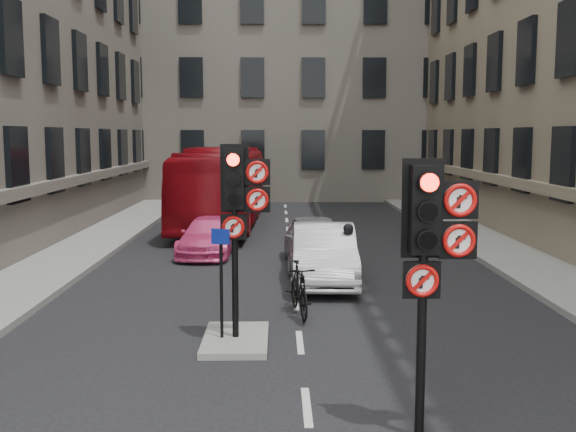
{
  "coord_description": "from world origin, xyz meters",
  "views": [
    {
      "loc": [
        -0.41,
        -7.21,
        3.87
      ],
      "look_at": [
        -0.25,
        3.23,
        2.6
      ],
      "focal_mm": 42.0,
      "sensor_mm": 36.0,
      "label": 1
    }
  ],
  "objects_px": {
    "bus_red": "(222,186)",
    "motorcyclist": "(348,255)",
    "info_sign": "(221,268)",
    "car_pink": "(209,236)",
    "car_silver": "(315,241)",
    "car_white": "(324,254)",
    "signal_near": "(431,239)",
    "signal_far": "(239,199)",
    "motorcycle": "(299,289)"
  },
  "relations": [
    {
      "from": "signal_near",
      "to": "car_white",
      "type": "relative_size",
      "value": 0.78
    },
    {
      "from": "signal_near",
      "to": "signal_far",
      "type": "height_order",
      "value": "signal_far"
    },
    {
      "from": "motorcyclist",
      "to": "signal_far",
      "type": "bearing_deg",
      "value": 81.64
    },
    {
      "from": "signal_far",
      "to": "car_white",
      "type": "distance_m",
      "value": 5.85
    },
    {
      "from": "bus_red",
      "to": "motorcycle",
      "type": "relative_size",
      "value": 6.31
    },
    {
      "from": "car_white",
      "to": "car_pink",
      "type": "height_order",
      "value": "car_white"
    },
    {
      "from": "motorcycle",
      "to": "motorcyclist",
      "type": "xyz_separation_m",
      "value": [
        1.34,
        2.83,
        0.24
      ]
    },
    {
      "from": "car_silver",
      "to": "car_pink",
      "type": "relative_size",
      "value": 1.07
    },
    {
      "from": "car_silver",
      "to": "motorcyclist",
      "type": "bearing_deg",
      "value": -76.65
    },
    {
      "from": "car_silver",
      "to": "car_pink",
      "type": "xyz_separation_m",
      "value": [
        -3.32,
        1.94,
        -0.15
      ]
    },
    {
      "from": "car_pink",
      "to": "info_sign",
      "type": "distance_m",
      "value": 9.53
    },
    {
      "from": "car_silver",
      "to": "info_sign",
      "type": "relative_size",
      "value": 2.12
    },
    {
      "from": "car_white",
      "to": "bus_red",
      "type": "height_order",
      "value": "bus_red"
    },
    {
      "from": "motorcycle",
      "to": "info_sign",
      "type": "distance_m",
      "value": 2.63
    },
    {
      "from": "car_pink",
      "to": "motorcyclist",
      "type": "relative_size",
      "value": 2.5
    },
    {
      "from": "car_white",
      "to": "info_sign",
      "type": "relative_size",
      "value": 2.23
    },
    {
      "from": "bus_red",
      "to": "motorcyclist",
      "type": "height_order",
      "value": "bus_red"
    },
    {
      "from": "bus_red",
      "to": "motorcyclist",
      "type": "relative_size",
      "value": 7.39
    },
    {
      "from": "signal_near",
      "to": "bus_red",
      "type": "distance_m",
      "value": 20.79
    },
    {
      "from": "motorcyclist",
      "to": "car_silver",
      "type": "bearing_deg",
      "value": -55.87
    },
    {
      "from": "bus_red",
      "to": "car_silver",
      "type": "bearing_deg",
      "value": -67.04
    },
    {
      "from": "signal_far",
      "to": "car_white",
      "type": "xyz_separation_m",
      "value": [
        1.92,
        5.17,
        -1.95
      ]
    },
    {
      "from": "signal_near",
      "to": "bus_red",
      "type": "height_order",
      "value": "signal_near"
    },
    {
      "from": "car_pink",
      "to": "motorcyclist",
      "type": "xyz_separation_m",
      "value": [
        4.02,
        -4.62,
        0.22
      ]
    },
    {
      "from": "car_silver",
      "to": "bus_red",
      "type": "bearing_deg",
      "value": 109.73
    },
    {
      "from": "bus_red",
      "to": "motorcyclist",
      "type": "bearing_deg",
      "value": -68.47
    },
    {
      "from": "car_silver",
      "to": "motorcycle",
      "type": "height_order",
      "value": "car_silver"
    },
    {
      "from": "motorcyclist",
      "to": "info_sign",
      "type": "xyz_separation_m",
      "value": [
        -2.84,
        -4.8,
        0.63
      ]
    },
    {
      "from": "signal_far",
      "to": "motorcyclist",
      "type": "distance_m",
      "value": 5.68
    },
    {
      "from": "signal_near",
      "to": "info_sign",
      "type": "xyz_separation_m",
      "value": [
        -2.94,
        3.94,
        -1.14
      ]
    },
    {
      "from": "motorcycle",
      "to": "info_sign",
      "type": "relative_size",
      "value": 0.93
    },
    {
      "from": "signal_near",
      "to": "car_silver",
      "type": "distance_m",
      "value": 11.59
    },
    {
      "from": "car_white",
      "to": "info_sign",
      "type": "height_order",
      "value": "info_sign"
    },
    {
      "from": "signal_far",
      "to": "motorcyclist",
      "type": "relative_size",
      "value": 2.21
    },
    {
      "from": "signal_far",
      "to": "car_pink",
      "type": "distance_m",
      "value": 9.71
    },
    {
      "from": "bus_red",
      "to": "info_sign",
      "type": "xyz_separation_m",
      "value": [
        1.31,
        -16.4,
        -0.23
      ]
    },
    {
      "from": "car_silver",
      "to": "bus_red",
      "type": "xyz_separation_m",
      "value": [
        -3.44,
        8.92,
        0.93
      ]
    },
    {
      "from": "car_silver",
      "to": "car_white",
      "type": "relative_size",
      "value": 0.95
    },
    {
      "from": "bus_red",
      "to": "info_sign",
      "type": "bearing_deg",
      "value": -83.57
    },
    {
      "from": "car_silver",
      "to": "motorcyclist",
      "type": "xyz_separation_m",
      "value": [
        0.7,
        -2.67,
        0.07
      ]
    },
    {
      "from": "car_pink",
      "to": "motorcyclist",
      "type": "distance_m",
      "value": 6.13
    },
    {
      "from": "info_sign",
      "to": "car_silver",
      "type": "bearing_deg",
      "value": 93.56
    },
    {
      "from": "car_silver",
      "to": "bus_red",
      "type": "distance_m",
      "value": 9.6
    },
    {
      "from": "bus_red",
      "to": "car_pink",
      "type": "bearing_deg",
      "value": -87.14
    },
    {
      "from": "car_pink",
      "to": "info_sign",
      "type": "bearing_deg",
      "value": -79.09
    },
    {
      "from": "car_silver",
      "to": "signal_far",
      "type": "bearing_deg",
      "value": -104.98
    },
    {
      "from": "car_silver",
      "to": "car_pink",
      "type": "distance_m",
      "value": 3.85
    },
    {
      "from": "car_silver",
      "to": "info_sign",
      "type": "bearing_deg",
      "value": -107.28
    },
    {
      "from": "car_white",
      "to": "bus_red",
      "type": "relative_size",
      "value": 0.38
    },
    {
      "from": "car_silver",
      "to": "bus_red",
      "type": "height_order",
      "value": "bus_red"
    }
  ]
}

